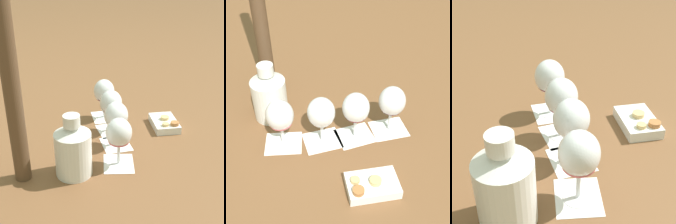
% 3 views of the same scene
% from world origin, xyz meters
% --- Properties ---
extents(ground_plane, '(8.00, 8.00, 0.00)m').
position_xyz_m(ground_plane, '(0.00, 0.00, 0.00)').
color(ground_plane, brown).
extents(tasting_card_0, '(0.15, 0.15, 0.00)m').
position_xyz_m(tasting_card_0, '(-0.13, 0.11, 0.00)').
color(tasting_card_0, white).
rests_on(tasting_card_0, ground_plane).
extents(tasting_card_1, '(0.14, 0.14, 0.00)m').
position_xyz_m(tasting_card_1, '(-0.05, 0.03, 0.00)').
color(tasting_card_1, white).
rests_on(tasting_card_1, ground_plane).
extents(tasting_card_2, '(0.14, 0.14, 0.00)m').
position_xyz_m(tasting_card_2, '(0.04, -0.03, 0.00)').
color(tasting_card_2, white).
rests_on(tasting_card_2, ground_plane).
extents(tasting_card_3, '(0.15, 0.14, 0.00)m').
position_xyz_m(tasting_card_3, '(0.13, -0.09, 0.00)').
color(tasting_card_3, white).
rests_on(tasting_card_3, ground_plane).
extents(wine_glass_0, '(0.08, 0.08, 0.16)m').
position_xyz_m(wine_glass_0, '(-0.13, 0.11, 0.11)').
color(wine_glass_0, white).
rests_on(wine_glass_0, tasting_card_0).
extents(wine_glass_1, '(0.08, 0.08, 0.16)m').
position_xyz_m(wine_glass_1, '(-0.05, 0.03, 0.11)').
color(wine_glass_1, white).
rests_on(wine_glass_1, tasting_card_1).
extents(wine_glass_2, '(0.08, 0.08, 0.16)m').
position_xyz_m(wine_glass_2, '(0.04, -0.03, 0.11)').
color(wine_glass_2, white).
rests_on(wine_glass_2, tasting_card_2).
extents(wine_glass_3, '(0.08, 0.08, 0.16)m').
position_xyz_m(wine_glass_3, '(0.13, -0.09, 0.11)').
color(wine_glass_3, white).
rests_on(wine_glass_3, tasting_card_3).
extents(ceramic_vase, '(0.11, 0.11, 0.20)m').
position_xyz_m(ceramic_vase, '(-0.07, 0.24, 0.09)').
color(ceramic_vase, white).
rests_on(ceramic_vase, ground_plane).
extents(snack_dish, '(0.17, 0.16, 0.04)m').
position_xyz_m(snack_dish, '(-0.09, -0.20, 0.02)').
color(snack_dish, white).
rests_on(snack_dish, ground_plane).
extents(umbrella_pole, '(0.05, 0.05, 0.85)m').
position_xyz_m(umbrella_pole, '(0.02, 0.36, 0.43)').
color(umbrella_pole, brown).
rests_on(umbrella_pole, ground_plane).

